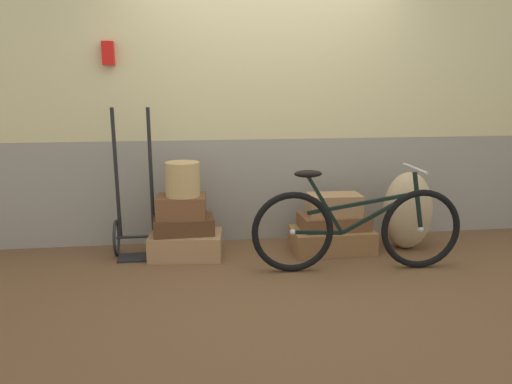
{
  "coord_description": "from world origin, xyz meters",
  "views": [
    {
      "loc": [
        -0.76,
        -3.92,
        1.46
      ],
      "look_at": [
        -0.17,
        0.23,
        0.58
      ],
      "focal_mm": 35.52,
      "sensor_mm": 36.0,
      "label": 1
    }
  ],
  "objects_px": {
    "suitcase_2": "(181,207)",
    "suitcase_3": "(332,240)",
    "suitcase_5": "(334,205)",
    "burlap_sack": "(408,211)",
    "luggage_trolley": "(136,223)",
    "bicycle": "(357,228)",
    "suitcase_4": "(334,221)",
    "wicker_basket": "(183,179)",
    "suitcase_1": "(184,225)",
    "suitcase_0": "(186,245)"
  },
  "relations": [
    {
      "from": "suitcase_1",
      "to": "bicycle",
      "type": "relative_size",
      "value": 0.3
    },
    {
      "from": "suitcase_2",
      "to": "bicycle",
      "type": "height_order",
      "value": "bicycle"
    },
    {
      "from": "suitcase_2",
      "to": "suitcase_3",
      "type": "distance_m",
      "value": 1.38
    },
    {
      "from": "wicker_basket",
      "to": "burlap_sack",
      "type": "bearing_deg",
      "value": -1.26
    },
    {
      "from": "suitcase_0",
      "to": "suitcase_4",
      "type": "distance_m",
      "value": 1.33
    },
    {
      "from": "suitcase_4",
      "to": "burlap_sack",
      "type": "relative_size",
      "value": 0.85
    },
    {
      "from": "suitcase_3",
      "to": "suitcase_1",
      "type": "bearing_deg",
      "value": 177.57
    },
    {
      "from": "wicker_basket",
      "to": "bicycle",
      "type": "distance_m",
      "value": 1.5
    },
    {
      "from": "suitcase_5",
      "to": "burlap_sack",
      "type": "bearing_deg",
      "value": -2.28
    },
    {
      "from": "suitcase_0",
      "to": "suitcase_5",
      "type": "xyz_separation_m",
      "value": [
        1.32,
        0.01,
        0.32
      ]
    },
    {
      "from": "suitcase_4",
      "to": "suitcase_2",
      "type": "bearing_deg",
      "value": 178.19
    },
    {
      "from": "luggage_trolley",
      "to": "bicycle",
      "type": "bearing_deg",
      "value": -19.11
    },
    {
      "from": "suitcase_0",
      "to": "suitcase_1",
      "type": "relative_size",
      "value": 1.2
    },
    {
      "from": "burlap_sack",
      "to": "bicycle",
      "type": "distance_m",
      "value": 0.8
    },
    {
      "from": "suitcase_0",
      "to": "suitcase_3",
      "type": "distance_m",
      "value": 1.3
    },
    {
      "from": "suitcase_1",
      "to": "suitcase_2",
      "type": "height_order",
      "value": "suitcase_2"
    },
    {
      "from": "wicker_basket",
      "to": "luggage_trolley",
      "type": "bearing_deg",
      "value": 166.3
    },
    {
      "from": "suitcase_0",
      "to": "suitcase_5",
      "type": "distance_m",
      "value": 1.36
    },
    {
      "from": "luggage_trolley",
      "to": "burlap_sack",
      "type": "bearing_deg",
      "value": -3.43
    },
    {
      "from": "burlap_sack",
      "to": "suitcase_2",
      "type": "bearing_deg",
      "value": 178.28
    },
    {
      "from": "bicycle",
      "to": "suitcase_3",
      "type": "bearing_deg",
      "value": 96.31
    },
    {
      "from": "suitcase_1",
      "to": "luggage_trolley",
      "type": "bearing_deg",
      "value": 166.42
    },
    {
      "from": "suitcase_2",
      "to": "luggage_trolley",
      "type": "xyz_separation_m",
      "value": [
        -0.4,
        0.08,
        -0.16
      ]
    },
    {
      "from": "suitcase_2",
      "to": "suitcase_3",
      "type": "xyz_separation_m",
      "value": [
        1.33,
        -0.04,
        -0.34
      ]
    },
    {
      "from": "luggage_trolley",
      "to": "burlap_sack",
      "type": "xyz_separation_m",
      "value": [
        2.42,
        -0.15,
        0.06
      ]
    },
    {
      "from": "suitcase_5",
      "to": "luggage_trolley",
      "type": "height_order",
      "value": "luggage_trolley"
    },
    {
      "from": "suitcase_4",
      "to": "wicker_basket",
      "type": "relative_size",
      "value": 2.07
    },
    {
      "from": "luggage_trolley",
      "to": "suitcase_5",
      "type": "bearing_deg",
      "value": -3.21
    },
    {
      "from": "suitcase_1",
      "to": "suitcase_3",
      "type": "relative_size",
      "value": 0.71
    },
    {
      "from": "suitcase_5",
      "to": "bicycle",
      "type": "height_order",
      "value": "bicycle"
    },
    {
      "from": "suitcase_1",
      "to": "suitcase_2",
      "type": "xyz_separation_m",
      "value": [
        -0.01,
        -0.0,
        0.17
      ]
    },
    {
      "from": "suitcase_5",
      "to": "suitcase_1",
      "type": "bearing_deg",
      "value": -178.96
    },
    {
      "from": "suitcase_3",
      "to": "suitcase_5",
      "type": "height_order",
      "value": "suitcase_5"
    },
    {
      "from": "suitcase_0",
      "to": "burlap_sack",
      "type": "bearing_deg",
      "value": 5.37
    },
    {
      "from": "wicker_basket",
      "to": "suitcase_5",
      "type": "bearing_deg",
      "value": 0.13
    },
    {
      "from": "suitcase_2",
      "to": "burlap_sack",
      "type": "bearing_deg",
      "value": 2.41
    },
    {
      "from": "suitcase_0",
      "to": "wicker_basket",
      "type": "bearing_deg",
      "value": 170.69
    },
    {
      "from": "luggage_trolley",
      "to": "suitcase_4",
      "type": "bearing_deg",
      "value": -3.03
    },
    {
      "from": "wicker_basket",
      "to": "suitcase_1",
      "type": "bearing_deg",
      "value": 99.73
    },
    {
      "from": "suitcase_3",
      "to": "suitcase_4",
      "type": "xyz_separation_m",
      "value": [
        0.02,
        0.04,
        0.16
      ]
    },
    {
      "from": "suitcase_2",
      "to": "suitcase_4",
      "type": "bearing_deg",
      "value": 3.77
    },
    {
      "from": "bicycle",
      "to": "suitcase_4",
      "type": "bearing_deg",
      "value": 93.37
    },
    {
      "from": "burlap_sack",
      "to": "bicycle",
      "type": "relative_size",
      "value": 0.42
    },
    {
      "from": "wicker_basket",
      "to": "burlap_sack",
      "type": "height_order",
      "value": "wicker_basket"
    },
    {
      "from": "suitcase_3",
      "to": "wicker_basket",
      "type": "relative_size",
      "value": 2.46
    },
    {
      "from": "suitcase_2",
      "to": "burlap_sack",
      "type": "relative_size",
      "value": 0.58
    },
    {
      "from": "suitcase_2",
      "to": "suitcase_5",
      "type": "bearing_deg",
      "value": 3.55
    },
    {
      "from": "suitcase_4",
      "to": "luggage_trolley",
      "type": "xyz_separation_m",
      "value": [
        -1.75,
        0.09,
        0.03
      ]
    },
    {
      "from": "suitcase_0",
      "to": "suitcase_1",
      "type": "bearing_deg",
      "value": 131.14
    },
    {
      "from": "suitcase_0",
      "to": "suitcase_3",
      "type": "bearing_deg",
      "value": 5.48
    }
  ]
}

